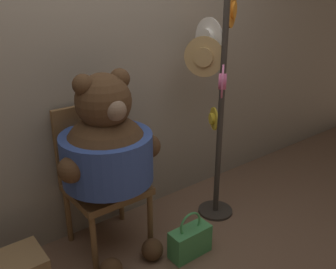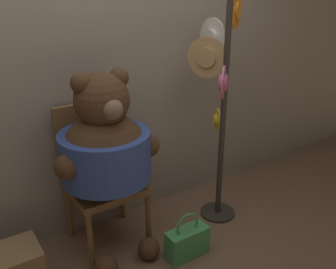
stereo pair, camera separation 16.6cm
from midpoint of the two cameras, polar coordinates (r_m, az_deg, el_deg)
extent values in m
plane|color=brown|center=(2.76, -2.50, -17.51)|extent=(14.00, 14.00, 0.00)
cube|color=gray|center=(2.68, -9.19, 9.58)|extent=(8.00, 0.10, 2.38)
cylinder|color=brown|center=(2.55, -9.87, -15.73)|extent=(0.04, 0.04, 0.42)
cylinder|color=brown|center=(2.71, -1.21, -12.79)|extent=(0.04, 0.04, 0.42)
cylinder|color=brown|center=(2.86, -13.24, -11.38)|extent=(0.04, 0.04, 0.42)
cylinder|color=brown|center=(3.00, -5.36, -9.05)|extent=(0.04, 0.04, 0.42)
cube|color=brown|center=(2.64, -7.66, -7.90)|extent=(0.50, 0.46, 0.05)
cube|color=brown|center=(2.69, -9.98, -0.57)|extent=(0.50, 0.04, 0.53)
sphere|color=#4C331E|center=(2.45, -7.59, -3.21)|extent=(0.58, 0.58, 0.58)
cylinder|color=#334C99|center=(2.45, -7.59, -3.21)|extent=(0.59, 0.59, 0.32)
sphere|color=#4C331E|center=(2.32, -8.06, 5.22)|extent=(0.35, 0.35, 0.35)
sphere|color=#4C331E|center=(2.24, -11.05, 7.65)|extent=(0.13, 0.13, 0.13)
sphere|color=#4C331E|center=(2.34, -5.51, 8.59)|extent=(0.13, 0.13, 0.13)
sphere|color=#7A604C|center=(2.20, -6.34, 3.86)|extent=(0.13, 0.13, 0.13)
sphere|color=#4C331E|center=(2.29, -13.01, -4.80)|extent=(0.16, 0.16, 0.16)
sphere|color=#4C331E|center=(2.50, -1.23, -1.73)|extent=(0.16, 0.16, 0.16)
sphere|color=#4C331E|center=(2.56, -7.45, -19.39)|extent=(0.15, 0.15, 0.15)
sphere|color=#4C331E|center=(2.67, -1.05, -17.02)|extent=(0.15, 0.15, 0.15)
cylinder|color=#332D28|center=(3.17, 9.07, -11.66)|extent=(0.28, 0.28, 0.02)
cylinder|color=#332D28|center=(2.79, 10.11, 2.72)|extent=(0.04, 0.04, 1.69)
cylinder|color=orange|center=(2.79, 12.11, 17.98)|extent=(0.22, 0.13, 0.24)
cylinder|color=orange|center=(2.79, 12.11, 17.98)|extent=(0.13, 0.10, 0.12)
cylinder|color=yellow|center=(2.96, 9.17, 2.21)|extent=(0.09, 0.17, 0.18)
cylinder|color=yellow|center=(2.96, 9.17, 2.21)|extent=(0.10, 0.11, 0.09)
cylinder|color=#D16693|center=(2.52, 10.32, 7.78)|extent=(0.17, 0.16, 0.22)
cylinder|color=#D16693|center=(2.52, 10.32, 7.78)|extent=(0.11, 0.11, 0.11)
cylinder|color=tan|center=(2.72, 7.69, 11.55)|extent=(0.17, 0.25, 0.29)
cylinder|color=tan|center=(2.72, 7.69, 11.55)|extent=(0.11, 0.14, 0.14)
cylinder|color=silver|center=(2.79, 8.56, 14.24)|extent=(0.03, 0.29, 0.29)
cylinder|color=silver|center=(2.79, 8.56, 14.24)|extent=(0.09, 0.14, 0.14)
cube|color=#479E56|center=(2.68, 4.77, -16.14)|extent=(0.30, 0.13, 0.21)
torus|color=#479E56|center=(2.59, 4.87, -13.62)|extent=(0.18, 0.02, 0.18)
cube|color=#937047|center=(2.57, -20.13, -18.67)|extent=(0.28, 0.28, 0.28)
camera|label=1|loc=(0.08, -88.16, 0.76)|focal=40.00mm
camera|label=2|loc=(0.08, 91.84, -0.76)|focal=40.00mm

